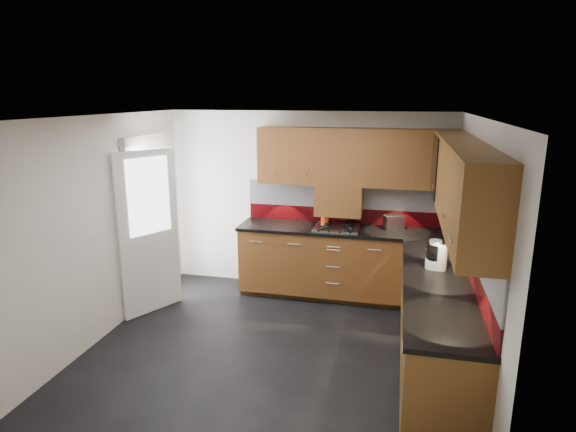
% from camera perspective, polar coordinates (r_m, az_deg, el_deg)
% --- Properties ---
extents(room, '(4.00, 3.80, 2.64)m').
position_cam_1_polar(room, '(4.72, -1.81, 0.71)').
color(room, black).
extents(base_cabinets, '(2.70, 3.20, 0.95)m').
position_cam_1_polar(base_cabinets, '(5.59, 10.98, -8.85)').
color(base_cabinets, '#583613').
rests_on(base_cabinets, room).
extents(countertop, '(2.72, 3.22, 0.04)m').
position_cam_1_polar(countertop, '(5.41, 11.08, -4.19)').
color(countertop, black).
rests_on(countertop, base_cabinets).
extents(backsplash, '(2.70, 3.20, 0.54)m').
position_cam_1_polar(backsplash, '(5.54, 13.61, -0.76)').
color(backsplash, '#66090E').
rests_on(backsplash, countertop).
extents(upper_cabinets, '(2.50, 3.20, 0.72)m').
position_cam_1_polar(upper_cabinets, '(5.27, 13.50, 5.49)').
color(upper_cabinets, '#583613').
rests_on(upper_cabinets, room).
extents(extractor_hood, '(0.60, 0.33, 0.40)m').
position_cam_1_polar(extractor_hood, '(6.26, 6.07, 1.91)').
color(extractor_hood, '#583613').
rests_on(extractor_hood, room).
extents(glass_cabinet, '(0.32, 0.80, 0.66)m').
position_cam_1_polar(glass_cabinet, '(5.57, 18.47, 5.88)').
color(glass_cabinet, black).
rests_on(glass_cabinet, room).
extents(back_door, '(0.42, 1.19, 2.04)m').
position_cam_1_polar(back_door, '(6.18, -16.11, -1.09)').
color(back_door, white).
rests_on(back_door, room).
extents(gas_hob, '(0.57, 0.50, 0.04)m').
position_cam_1_polar(gas_hob, '(6.17, 5.79, -1.36)').
color(gas_hob, silver).
rests_on(gas_hob, countertop).
extents(utensil_pot, '(0.11, 0.11, 0.39)m').
position_cam_1_polar(utensil_pot, '(6.31, 4.41, -0.28)').
color(utensil_pot, '#DD4C14').
rests_on(utensil_pot, countertop).
extents(toaster, '(0.29, 0.24, 0.18)m').
position_cam_1_polar(toaster, '(6.28, 12.40, -0.69)').
color(toaster, silver).
rests_on(toaster, countertop).
extents(food_processor, '(0.17, 0.17, 0.29)m').
position_cam_1_polar(food_processor, '(4.93, 17.00, -4.50)').
color(food_processor, white).
rests_on(food_processor, countertop).
extents(paper_towel, '(0.13, 0.13, 0.25)m').
position_cam_1_polar(paper_towel, '(4.91, 17.67, -4.72)').
color(paper_towel, white).
rests_on(paper_towel, countertop).
extents(orange_cloth, '(0.19, 0.18, 0.02)m').
position_cam_1_polar(orange_cloth, '(5.50, 17.03, -3.94)').
color(orange_cloth, red).
rests_on(orange_cloth, countertop).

